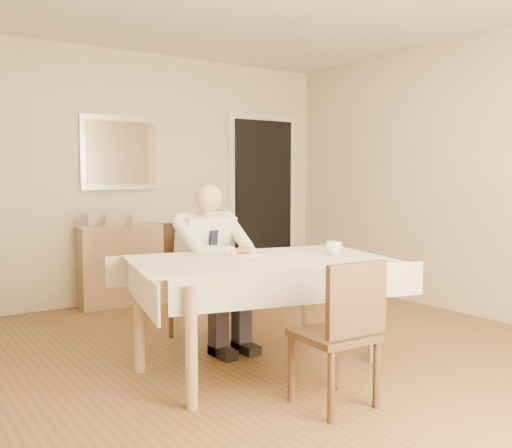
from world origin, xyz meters
TOP-DOWN VIEW (x-y plane):
  - room at (0.00, 0.00)m, footprint 5.00×5.02m
  - doorway at (1.55, 2.46)m, footprint 0.96×0.07m
  - mirror at (-0.22, 2.47)m, footprint 0.86×0.04m
  - dining_table at (-0.24, -0.04)m, footprint 1.95×1.41m
  - chair_far at (-0.24, 0.85)m, footprint 0.50×0.50m
  - chair_near at (-0.26, -0.89)m, footprint 0.42×0.42m
  - seated_man at (-0.24, 0.56)m, footprint 0.48×0.72m
  - plate at (-0.22, 0.18)m, footprint 0.26×0.26m
  - food at (-0.22, 0.18)m, footprint 0.14×0.14m
  - knife at (-0.18, 0.12)m, footprint 0.01×0.13m
  - fork at (-0.26, 0.12)m, footprint 0.01×0.13m
  - coffee_mug at (0.31, -0.18)m, footprint 0.14×0.14m
  - sideboard at (-0.22, 2.32)m, footprint 1.04×0.42m
  - photo_frame_left at (-0.68, 2.33)m, footprint 0.10×0.02m
  - photo_frame_center at (-0.41, 2.36)m, footprint 0.10×0.02m
  - photo_frame_right at (-0.13, 2.34)m, footprint 0.10×0.02m

SIDE VIEW (x-z plane):
  - sideboard at x=-0.22m, z-range 0.00..0.81m
  - chair_near at x=-0.26m, z-range 0.05..0.90m
  - chair_far at x=-0.24m, z-range 0.06..0.99m
  - dining_table at x=-0.24m, z-range 0.29..1.04m
  - seated_man at x=-0.24m, z-range 0.07..1.31m
  - plate at x=-0.22m, z-range 0.75..0.77m
  - knife at x=-0.18m, z-range 0.77..0.78m
  - fork at x=-0.26m, z-range 0.77..0.78m
  - food at x=-0.22m, z-range 0.76..0.81m
  - coffee_mug at x=0.31m, z-range 0.75..0.85m
  - photo_frame_left at x=-0.68m, z-range 0.81..0.95m
  - photo_frame_center at x=-0.41m, z-range 0.81..0.95m
  - photo_frame_right at x=-0.13m, z-range 0.81..0.95m
  - doorway at x=1.55m, z-range -0.05..2.05m
  - room at x=0.00m, z-range 0.00..2.60m
  - mirror at x=-0.22m, z-range 1.17..1.93m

